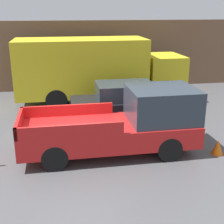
{
  "coord_description": "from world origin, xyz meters",
  "views": [
    {
      "loc": [
        -0.4,
        -9.47,
        4.5
      ],
      "look_at": [
        1.4,
        0.72,
        1.05
      ],
      "focal_mm": 50.0,
      "sensor_mm": 36.0,
      "label": 1
    }
  ],
  "objects_px": {
    "pickup_truck": "(125,123)",
    "traffic_cone": "(218,147)",
    "delivery_truck": "(95,68)",
    "car": "(123,102)",
    "newspaper_box": "(44,82)"
  },
  "relations": [
    {
      "from": "delivery_truck",
      "to": "traffic_cone",
      "type": "bearing_deg",
      "value": -64.48
    },
    {
      "from": "pickup_truck",
      "to": "traffic_cone",
      "type": "distance_m",
      "value": 3.09
    },
    {
      "from": "pickup_truck",
      "to": "traffic_cone",
      "type": "height_order",
      "value": "pickup_truck"
    },
    {
      "from": "delivery_truck",
      "to": "car",
      "type": "bearing_deg",
      "value": -75.04
    },
    {
      "from": "car",
      "to": "traffic_cone",
      "type": "xyz_separation_m",
      "value": [
        2.37,
        -3.68,
        -0.58
      ]
    },
    {
      "from": "car",
      "to": "newspaper_box",
      "type": "height_order",
      "value": "car"
    },
    {
      "from": "traffic_cone",
      "to": "delivery_truck",
      "type": "bearing_deg",
      "value": 115.52
    },
    {
      "from": "car",
      "to": "newspaper_box",
      "type": "relative_size",
      "value": 3.92
    },
    {
      "from": "car",
      "to": "traffic_cone",
      "type": "relative_size",
      "value": 8.84
    },
    {
      "from": "pickup_truck",
      "to": "traffic_cone",
      "type": "relative_size",
      "value": 11.78
    },
    {
      "from": "delivery_truck",
      "to": "pickup_truck",
      "type": "bearing_deg",
      "value": -87.54
    },
    {
      "from": "delivery_truck",
      "to": "newspaper_box",
      "type": "height_order",
      "value": "delivery_truck"
    },
    {
      "from": "delivery_truck",
      "to": "traffic_cone",
      "type": "relative_size",
      "value": 17.18
    },
    {
      "from": "pickup_truck",
      "to": "car",
      "type": "bearing_deg",
      "value": 79.77
    },
    {
      "from": "delivery_truck",
      "to": "traffic_cone",
      "type": "xyz_separation_m",
      "value": [
        3.16,
        -6.61,
        -1.47
      ]
    }
  ]
}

